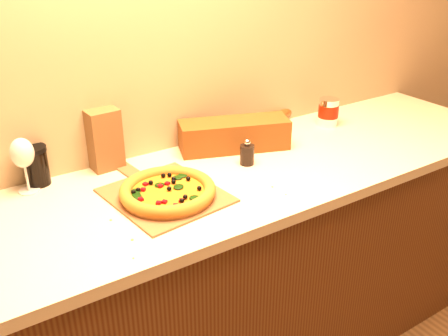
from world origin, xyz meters
TOP-DOWN VIEW (x-y plane):
  - cabinet at (0.00, 1.43)m, footprint 2.80×0.65m
  - countertop at (0.00, 1.43)m, footprint 2.84×0.68m
  - pizza_peel at (-0.15, 1.42)m, footprint 0.37×0.52m
  - pizza at (-0.15, 1.39)m, footprint 0.31×0.31m
  - bottle_cap at (-0.11, 1.25)m, footprint 0.04×0.04m
  - pepper_grinder at (0.22, 1.46)m, footprint 0.05×0.05m
  - rolling_pin at (0.58, 1.72)m, footprint 0.35×0.22m
  - coffee_canister at (0.76, 1.60)m, footprint 0.09×0.09m
  - bread_bag at (0.26, 1.61)m, footprint 0.45×0.28m
  - wine_glass at (-0.52, 1.69)m, footprint 0.08×0.08m
  - paper_bag at (-0.23, 1.72)m, footprint 0.12×0.10m
  - dark_jar at (-0.47, 1.72)m, footprint 0.09×0.09m

SIDE VIEW (x-z plane):
  - cabinet at x=0.00m, z-range 0.00..0.86m
  - countertop at x=0.00m, z-range 0.86..0.90m
  - bottle_cap at x=-0.11m, z-range 0.90..0.91m
  - pizza_peel at x=-0.15m, z-range 0.90..0.91m
  - rolling_pin at x=0.58m, z-range 0.90..0.95m
  - pizza at x=-0.15m, z-range 0.91..0.95m
  - pepper_grinder at x=0.22m, z-range 0.89..0.99m
  - bread_bag at x=0.26m, z-range 0.90..1.02m
  - coffee_canister at x=0.76m, z-range 0.90..1.02m
  - dark_jar at x=-0.47m, z-range 0.90..1.04m
  - paper_bag at x=-0.23m, z-range 0.90..1.12m
  - wine_glass at x=-0.52m, z-range 0.94..1.13m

